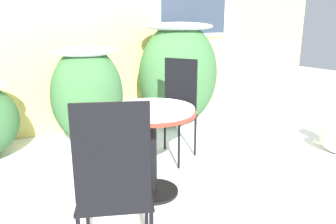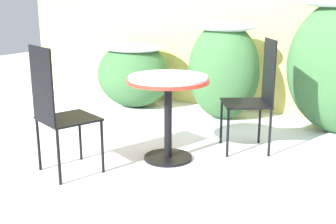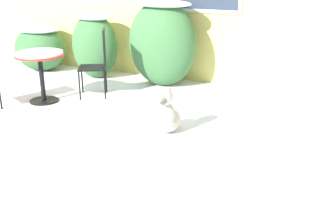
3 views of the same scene
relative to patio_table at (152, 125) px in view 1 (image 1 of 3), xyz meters
name	(u,v)px [view 1 (image 1 of 3)]	position (x,y,z in m)	size (l,w,h in m)	color
ground_plane	(201,184)	(0.45, -0.09, -0.62)	(16.00, 16.00, 0.00)	white
house_wall	(114,6)	(0.53, 2.11, 1.04)	(8.00, 0.10, 3.27)	#E5D16B
shrub_middle	(88,93)	(-0.07, 1.54, 0.00)	(0.88, 0.66, 1.17)	#386638
shrub_right	(179,72)	(1.27, 1.59, 0.14)	(1.21, 0.79, 1.45)	#386638
patio_table	(152,125)	(0.00, 0.00, 0.00)	(0.73, 0.73, 0.77)	black
patio_chair_near_table	(176,106)	(0.61, 0.62, -0.05)	(0.58, 0.58, 1.07)	black
patio_chair_far_side	(114,185)	(-0.62, -0.73, -0.05)	(0.56, 0.56, 1.07)	black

